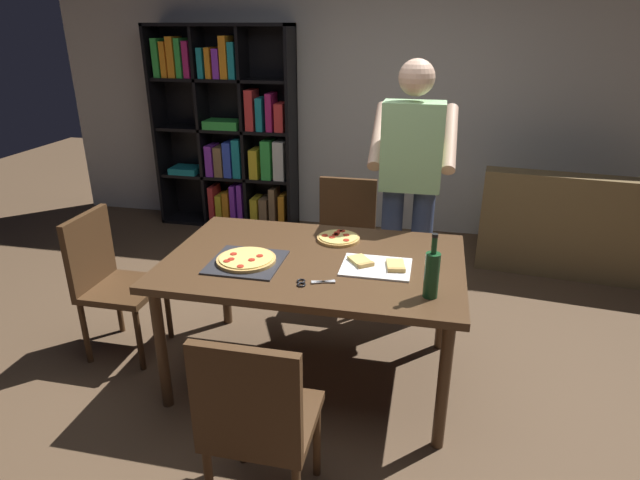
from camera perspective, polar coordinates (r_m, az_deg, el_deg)
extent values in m
plane|color=brown|center=(3.26, -0.58, -14.14)|extent=(12.00, 12.00, 0.00)
cube|color=silver|center=(5.22, 5.98, 16.24)|extent=(6.40, 0.10, 2.80)
cube|color=#4C331E|center=(2.89, -0.63, -2.39)|extent=(1.61, 1.05, 0.04)
cylinder|color=#4C331E|center=(2.95, -16.75, -11.21)|extent=(0.06, 0.06, 0.71)
cylinder|color=#4C331E|center=(2.64, 13.15, -15.13)|extent=(0.06, 0.06, 0.71)
cylinder|color=#4C331E|center=(3.64, -10.23, -3.87)|extent=(0.06, 0.06, 0.71)
cylinder|color=#4C331E|center=(3.39, 13.18, -6.13)|extent=(0.06, 0.06, 0.71)
cube|color=#472D19|center=(2.30, -6.04, -18.76)|extent=(0.42, 0.42, 0.04)
cube|color=#472D19|center=(2.00, -8.07, -16.88)|extent=(0.42, 0.04, 0.45)
cylinder|color=#472D19|center=(2.54, -0.35, -20.65)|extent=(0.04, 0.04, 0.41)
cylinder|color=#472D19|center=(2.62, -8.51, -19.30)|extent=(0.04, 0.04, 0.41)
cube|color=#472D19|center=(3.84, 2.46, -0.85)|extent=(0.42, 0.42, 0.04)
cube|color=#472D19|center=(3.93, 3.00, 3.50)|extent=(0.42, 0.04, 0.45)
cylinder|color=#472D19|center=(3.80, -0.75, -4.79)|extent=(0.04, 0.04, 0.41)
cylinder|color=#472D19|center=(3.75, 4.65, -5.30)|extent=(0.04, 0.04, 0.41)
cylinder|color=#472D19|center=(4.12, 0.38, -2.57)|extent=(0.04, 0.04, 0.41)
cylinder|color=#472D19|center=(4.07, 5.35, -3.01)|extent=(0.04, 0.04, 0.41)
cube|color=#472D19|center=(3.47, -20.47, -4.98)|extent=(0.42, 0.42, 0.04)
cube|color=#472D19|center=(3.47, -23.66, -0.97)|extent=(0.04, 0.42, 0.45)
cylinder|color=#472D19|center=(3.35, -18.92, -10.14)|extent=(0.04, 0.04, 0.41)
cylinder|color=#472D19|center=(3.62, -16.07, -7.27)|extent=(0.04, 0.04, 0.41)
cylinder|color=#472D19|center=(3.54, -24.00, -9.12)|extent=(0.04, 0.04, 0.41)
cylinder|color=#472D19|center=(3.79, -20.92, -6.49)|extent=(0.04, 0.04, 0.41)
cube|color=brown|center=(5.09, 26.35, -0.08)|extent=(1.79, 1.04, 0.40)
cube|color=brown|center=(4.66, 27.63, 3.32)|extent=(1.71, 0.39, 0.45)
cube|color=brown|center=(4.94, 18.13, 4.23)|extent=(0.26, 0.86, 0.20)
cube|color=black|center=(5.69, -16.78, 11.61)|extent=(0.03, 0.35, 1.95)
cube|color=black|center=(5.18, -3.06, 11.53)|extent=(0.03, 0.35, 1.95)
cube|color=black|center=(5.31, -10.99, 21.87)|extent=(1.40, 0.35, 0.03)
cube|color=black|center=(5.65, -9.59, 2.04)|extent=(1.40, 0.35, 0.03)
cube|color=black|center=(5.54, -9.61, 11.96)|extent=(1.40, 0.03, 1.95)
cube|color=black|center=(5.50, -9.91, 6.81)|extent=(1.34, 0.29, 0.03)
cube|color=black|center=(5.40, -10.24, 11.65)|extent=(1.34, 0.29, 0.03)
cube|color=black|center=(5.33, -10.60, 16.64)|extent=(1.34, 0.29, 0.03)
cube|color=black|center=(5.49, -12.45, 11.65)|extent=(0.03, 0.29, 1.89)
cube|color=black|center=(5.32, -7.96, 11.63)|extent=(0.03, 0.29, 1.89)
cube|color=red|center=(5.62, -11.26, 4.07)|extent=(0.05, 0.22, 0.36)
cube|color=yellow|center=(5.60, -10.50, 3.62)|extent=(0.06, 0.22, 0.27)
cube|color=orange|center=(5.57, -9.78, 3.74)|extent=(0.06, 0.22, 0.31)
cube|color=purple|center=(5.53, -9.06, 4.07)|extent=(0.05, 0.22, 0.38)
cube|color=purple|center=(5.50, -8.31, 4.10)|extent=(0.05, 0.22, 0.40)
cube|color=yellow|center=(5.47, -6.82, 3.34)|extent=(0.07, 0.22, 0.26)
cube|color=olive|center=(5.44, -5.86, 3.29)|extent=(0.08, 0.22, 0.26)
cube|color=olive|center=(5.40, -4.90, 3.80)|extent=(0.06, 0.22, 0.38)
cube|color=orange|center=(5.38, -3.91, 3.38)|extent=(0.06, 0.22, 0.31)
cube|color=teal|center=(5.65, -14.26, 7.36)|extent=(0.29, 0.25, 0.06)
cube|color=purple|center=(5.50, -11.52, 8.50)|extent=(0.07, 0.22, 0.31)
cube|color=olive|center=(5.46, -10.57, 8.43)|extent=(0.08, 0.22, 0.30)
cube|color=blue|center=(5.42, -9.64, 8.66)|extent=(0.08, 0.22, 0.35)
cube|color=teal|center=(5.38, -8.68, 8.80)|extent=(0.08, 0.22, 0.38)
cube|color=yellow|center=(5.33, -6.89, 8.26)|extent=(0.09, 0.22, 0.29)
cube|color=green|center=(5.28, -5.58, 8.70)|extent=(0.10, 0.22, 0.38)
cube|color=silver|center=(5.25, -4.22, 8.64)|extent=(0.11, 0.22, 0.38)
cube|color=green|center=(5.37, -10.36, 12.19)|extent=(0.35, 0.25, 0.08)
cube|color=red|center=(5.24, -7.33, 13.78)|extent=(0.08, 0.22, 0.38)
cube|color=teal|center=(5.21, -6.28, 13.39)|extent=(0.06, 0.22, 0.31)
cube|color=#B21E66|center=(5.18, -5.25, 13.62)|extent=(0.06, 0.22, 0.35)
cube|color=red|center=(5.16, -4.18, 13.11)|extent=(0.09, 0.22, 0.26)
cube|color=green|center=(5.56, -16.87, 18.30)|extent=(0.06, 0.22, 0.35)
cube|color=orange|center=(5.53, -16.11, 18.22)|extent=(0.05, 0.22, 0.33)
cube|color=orange|center=(5.49, -15.38, 18.50)|extent=(0.07, 0.22, 0.37)
cube|color=green|center=(5.45, -14.61, 18.48)|extent=(0.05, 0.22, 0.36)
cube|color=#B21E66|center=(5.42, -13.83, 18.40)|extent=(0.06, 0.22, 0.33)
cube|color=teal|center=(5.37, -12.41, 18.17)|extent=(0.05, 0.22, 0.27)
cube|color=orange|center=(5.33, -11.61, 18.23)|extent=(0.05, 0.22, 0.28)
cube|color=purple|center=(5.30, -10.80, 18.21)|extent=(0.06, 0.22, 0.27)
cube|color=orange|center=(5.27, -10.02, 18.84)|extent=(0.07, 0.22, 0.38)
cube|color=teal|center=(5.25, -9.18, 18.59)|extent=(0.06, 0.22, 0.33)
cylinder|color=#38476B|center=(3.64, 10.72, -1.82)|extent=(0.14, 0.14, 0.95)
cylinder|color=#38476B|center=(3.64, 7.58, -1.57)|extent=(0.14, 0.14, 0.95)
cube|color=#99CC8C|center=(3.41, 9.92, 9.91)|extent=(0.38, 0.22, 0.55)
sphere|color=#E0B293|center=(3.35, 10.40, 16.87)|extent=(0.22, 0.22, 0.22)
cylinder|color=#E0B293|center=(3.58, 13.84, 10.63)|extent=(0.09, 0.50, 0.39)
cylinder|color=#E0B293|center=(3.60, 6.38, 11.18)|extent=(0.09, 0.50, 0.39)
cube|color=#2D2D33|center=(2.85, -7.94, -2.38)|extent=(0.38, 0.38, 0.01)
cylinder|color=tan|center=(2.85, -7.96, -2.12)|extent=(0.32, 0.32, 0.02)
cylinder|color=#EACC6B|center=(2.84, -7.97, -1.90)|extent=(0.29, 0.29, 0.01)
cylinder|color=#B22819|center=(2.74, -8.58, -2.81)|extent=(0.04, 0.04, 0.00)
cylinder|color=#B22819|center=(2.83, -9.57, -2.04)|extent=(0.04, 0.04, 0.00)
cylinder|color=#B22819|center=(2.81, -10.02, -2.24)|extent=(0.04, 0.04, 0.00)
cylinder|color=#B22819|center=(2.80, -7.39, -2.13)|extent=(0.04, 0.04, 0.00)
cylinder|color=#B22819|center=(2.89, -9.31, -1.49)|extent=(0.04, 0.04, 0.00)
cylinder|color=#B22819|center=(2.84, -6.52, -1.70)|extent=(0.04, 0.04, 0.00)
cube|color=white|center=(2.78, 6.07, -2.92)|extent=(0.36, 0.28, 0.01)
cube|color=#EACC6B|center=(2.78, 8.17, -2.73)|extent=(0.11, 0.15, 0.02)
cube|color=tan|center=(2.73, 8.28, -3.22)|extent=(0.09, 0.04, 0.02)
cube|color=#EACC6B|center=(2.81, 4.39, -2.26)|extent=(0.16, 0.17, 0.02)
cube|color=tan|center=(2.77, 4.98, -2.69)|extent=(0.09, 0.07, 0.02)
cylinder|color=#194723|center=(2.49, 11.95, -3.75)|extent=(0.07, 0.07, 0.22)
cylinder|color=#194723|center=(2.43, 12.22, -0.57)|extent=(0.03, 0.03, 0.08)
cylinder|color=black|center=(2.42, 12.31, 0.48)|extent=(0.03, 0.03, 0.02)
cube|color=silver|center=(2.61, 0.36, -4.53)|extent=(0.11, 0.06, 0.01)
cube|color=silver|center=(2.61, 0.36, -4.53)|extent=(0.12, 0.03, 0.01)
torus|color=black|center=(2.62, -2.08, -4.43)|extent=(0.06, 0.06, 0.01)
torus|color=black|center=(2.59, -2.03, -4.83)|extent=(0.06, 0.06, 0.01)
cylinder|color=tan|center=(3.12, 2.00, 0.15)|extent=(0.25, 0.25, 0.02)
cylinder|color=#EACC6B|center=(3.12, 2.00, 0.36)|extent=(0.23, 0.23, 0.01)
cylinder|color=#B22819|center=(3.20, 2.13, 1.00)|extent=(0.04, 0.04, 0.00)
cylinder|color=#B22819|center=(3.17, 1.85, 0.80)|extent=(0.04, 0.04, 0.00)
cylinder|color=#B22819|center=(3.14, 1.76, 0.63)|extent=(0.04, 0.04, 0.00)
cylinder|color=#B22819|center=(3.14, 1.67, 0.57)|extent=(0.04, 0.04, 0.00)
cylinder|color=#B22819|center=(3.13, 2.86, 0.55)|extent=(0.04, 0.04, 0.00)
cylinder|color=#B22819|center=(3.06, 2.85, -0.01)|extent=(0.04, 0.04, 0.00)
cylinder|color=#B22819|center=(3.10, 1.31, 0.32)|extent=(0.04, 0.04, 0.00)
cylinder|color=#B22819|center=(3.20, 2.42, 0.99)|extent=(0.04, 0.04, 0.00)
cylinder|color=#B22819|center=(3.12, 0.60, 0.50)|extent=(0.04, 0.04, 0.00)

